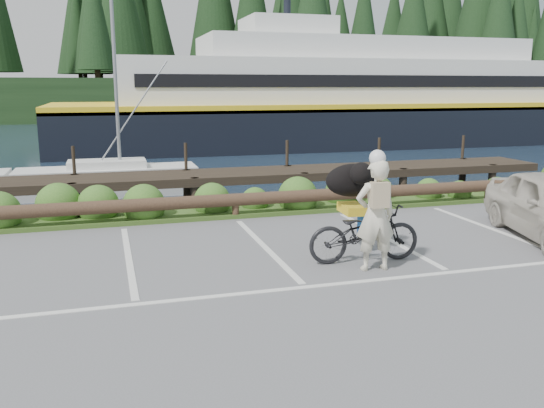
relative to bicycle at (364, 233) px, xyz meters
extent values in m
plane|color=#5A5A5C|center=(-1.45, -0.60, -0.54)|extent=(72.00, 72.00, 0.00)
plane|color=#172638|center=(-1.45, 47.40, -1.74)|extent=(160.00, 160.00, 0.00)
cube|color=#3D5B21|center=(-1.45, 4.70, -0.49)|extent=(34.00, 1.60, 0.10)
imported|color=black|center=(0.00, 0.00, 0.00)|extent=(2.08, 0.85, 1.07)
imported|color=beige|center=(-0.03, -0.47, 0.42)|extent=(0.73, 0.50, 1.91)
ellipsoid|color=black|center=(0.04, 0.65, 0.84)|extent=(0.60, 1.10, 0.62)
camera|label=1|loc=(-4.36, -9.07, 2.57)|focal=38.00mm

